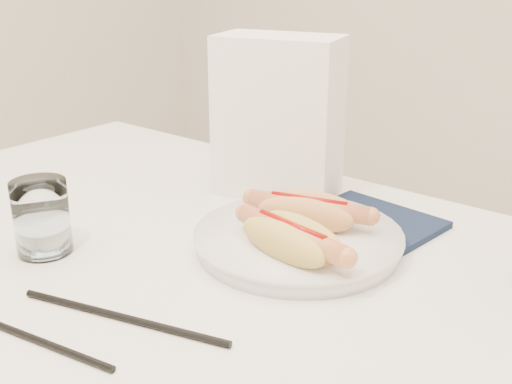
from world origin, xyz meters
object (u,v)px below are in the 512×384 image
Objects in this scene: table at (185,315)px; water_glass at (42,217)px; hotdog_left at (309,212)px; hotdog_right at (292,239)px; napkin_box at (278,117)px; plate at (298,242)px.

table is 13.10× the size of water_glass.
hotdog_left is 0.09m from hotdog_right.
napkin_box reaches higher than table.
hotdog_right is at bearing 37.46° from table.
water_glass is at bearing -157.00° from table.
hotdog_left is at bearing -56.05° from napkin_box.
plate is 2.70× the size of water_glass.
water_glass is at bearing -121.56° from napkin_box.
water_glass reaches higher than hotdog_right.
table is 0.16m from plate.
hotdog_right reaches higher than hotdog_left.
hotdog_right is 1.78× the size of water_glass.
hotdog_left is 0.32m from water_glass.
plate reaches higher than table.
hotdog_left is at bearing 121.15° from hotdog_right.
water_glass is 0.36m from napkin_box.
napkin_box is (0.10, 0.34, 0.07)m from water_glass.
hotdog_left is at bearing 66.77° from table.
plate is 0.31m from water_glass.
table is at bearing -119.16° from plate.
water_glass reaches higher than hotdog_left.
napkin_box is at bearing 104.07° from table.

